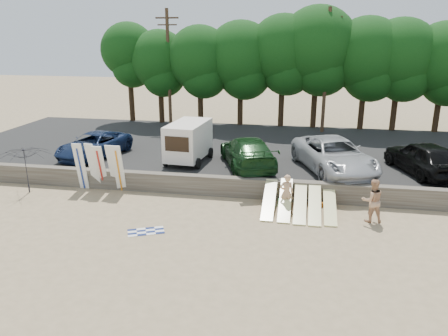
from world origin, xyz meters
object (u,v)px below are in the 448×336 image
at_px(car_1, 247,152).
at_px(cooler, 282,203).
at_px(beachgoer_a, 286,193).
at_px(beachgoer_b, 372,201).
at_px(car_0, 94,145).
at_px(car_3, 424,157).
at_px(car_2, 334,155).
at_px(box_trailer, 188,140).
at_px(beach_umbrella, 26,170).

bearing_deg(car_1, cooler, 99.64).
bearing_deg(beachgoer_a, car_1, -72.00).
xyz_separation_m(car_1, beachgoer_b, (6.11, -4.90, -0.57)).
bearing_deg(car_0, car_1, 10.03).
bearing_deg(car_3, cooler, 11.83).
relative_size(car_2, beachgoer_a, 3.68).
relative_size(box_trailer, cooler, 10.00).
xyz_separation_m(car_3, beachgoer_a, (-7.00, -4.75, -0.72)).
height_order(car_2, beachgoer_a, car_2).
bearing_deg(car_3, car_0, -18.72).
bearing_deg(car_1, car_2, 160.10).
height_order(car_1, cooler, car_1).
bearing_deg(cooler, beachgoer_a, -70.51).
distance_m(car_0, beach_umbrella, 4.89).
relative_size(car_1, car_3, 1.11).
distance_m(beachgoer_b, cooler, 4.15).
distance_m(beachgoer_b, beach_umbrella, 17.02).
distance_m(car_2, beach_umbrella, 16.19).
bearing_deg(car_2, car_3, -15.75).
distance_m(box_trailer, car_0, 5.96).
bearing_deg(beachgoer_a, car_0, -32.70).
height_order(box_trailer, beachgoer_b, box_trailer).
xyz_separation_m(car_2, beachgoer_a, (-2.33, -4.34, -0.72)).
height_order(box_trailer, car_2, box_trailer).
distance_m(car_2, beachgoer_a, 4.98).
bearing_deg(car_1, beachgoer_a, 98.89).
relative_size(car_3, cooler, 13.91).
bearing_deg(cooler, box_trailer, 140.40).
bearing_deg(box_trailer, beachgoer_b, -23.70).
xyz_separation_m(beachgoer_a, beach_umbrella, (-13.28, 0.08, 0.34)).
relative_size(car_0, car_3, 0.99).
bearing_deg(car_1, box_trailer, -25.76).
relative_size(car_0, beachgoer_b, 2.69).
bearing_deg(cooler, beachgoer_b, -18.22).
distance_m(car_0, beachgoer_a, 12.73).
xyz_separation_m(car_2, car_3, (4.67, 0.41, 0.00)).
distance_m(car_0, car_2, 14.14).
bearing_deg(car_2, beachgoer_b, -94.87).
bearing_deg(beach_umbrella, beachgoer_b, -2.18).
bearing_deg(car_3, beachgoer_a, 15.39).
relative_size(car_1, beachgoer_b, 3.00).
distance_m(car_1, beachgoer_b, 7.86).
distance_m(car_0, beachgoer_b, 16.42).
bearing_deg(beachgoer_b, beach_umbrella, -13.95).
distance_m(car_3, beachgoer_b, 6.27).
xyz_separation_m(box_trailer, beachgoer_b, (9.60, -5.26, -1.03)).
height_order(car_1, beachgoer_a, car_1).
xyz_separation_m(beachgoer_b, cooler, (-3.93, 1.06, -0.81)).
bearing_deg(box_trailer, car_2, 2.57).
bearing_deg(car_2, car_0, 157.67).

